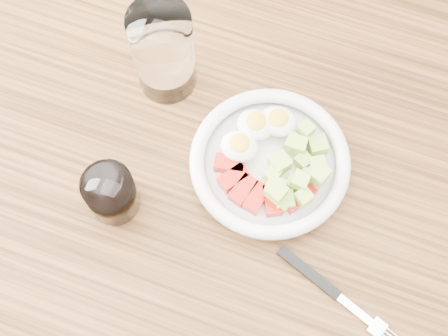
{
  "coord_description": "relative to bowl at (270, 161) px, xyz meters",
  "views": [
    {
      "loc": [
        0.1,
        -0.29,
        1.66
      ],
      "look_at": [
        -0.01,
        0.01,
        0.8
      ],
      "focal_mm": 50.0,
      "sensor_mm": 36.0,
      "label": 1
    }
  ],
  "objects": [
    {
      "name": "bowl",
      "position": [
        0.0,
        0.0,
        0.0
      ],
      "size": [
        0.24,
        0.24,
        0.06
      ],
      "color": "white",
      "rests_on": "dining_table"
    },
    {
      "name": "dining_table",
      "position": [
        -0.05,
        -0.05,
        -0.12
      ],
      "size": [
        1.5,
        0.9,
        0.77
      ],
      "color": "brown",
      "rests_on": "ground"
    },
    {
      "name": "fork",
      "position": [
        0.13,
        -0.15,
        -0.02
      ],
      "size": [
        0.21,
        0.09,
        0.01
      ],
      "color": "black",
      "rests_on": "dining_table"
    },
    {
      "name": "water_glass",
      "position": [
        -0.2,
        0.09,
        0.06
      ],
      "size": [
        0.09,
        0.09,
        0.17
      ],
      "primitive_type": "cylinder",
      "color": "white",
      "rests_on": "dining_table"
    },
    {
      "name": "ground",
      "position": [
        -0.05,
        -0.05,
        -0.79
      ],
      "size": [
        4.0,
        4.0,
        0.0
      ],
      "primitive_type": "plane",
      "color": "brown",
      "rests_on": "ground"
    },
    {
      "name": "coffee_glass",
      "position": [
        -0.2,
        -0.13,
        0.02
      ],
      "size": [
        0.07,
        0.07,
        0.08
      ],
      "color": "white",
      "rests_on": "dining_table"
    }
  ]
}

